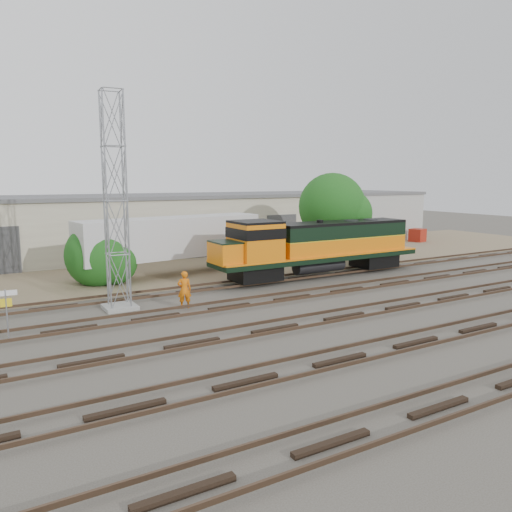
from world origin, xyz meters
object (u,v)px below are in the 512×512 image
signal_tower (116,206)px  semi_trailer (176,239)px  locomotive (316,245)px  worker (184,290)px

signal_tower → semi_trailer: 9.98m
signal_tower → semi_trailer: signal_tower is taller
signal_tower → semi_trailer: (6.06, 7.42, -2.80)m
locomotive → semi_trailer: (-7.98, 5.66, 0.36)m
locomotive → worker: 11.59m
signal_tower → worker: size_ratio=5.57×
locomotive → signal_tower: (-14.04, -1.76, 3.16)m
signal_tower → worker: 5.53m
worker → semi_trailer: size_ratio=0.15×
semi_trailer → signal_tower: bearing=-137.1°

